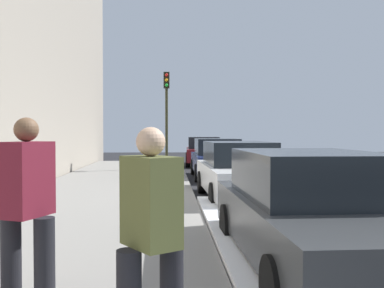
{
  "coord_description": "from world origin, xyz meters",
  "views": [
    {
      "loc": [
        11.5,
        -1.65,
        1.76
      ],
      "look_at": [
        -0.4,
        -1.04,
        1.45
      ],
      "focal_mm": 42.01,
      "sensor_mm": 36.0,
      "label": 1
    }
  ],
  "objects_px": {
    "parked_car_maroon": "(203,151)",
    "parked_car_navy": "(217,158)",
    "pedestrian_burgundy_coat": "(27,204)",
    "parked_car_charcoal": "(312,212)",
    "traffic_light_pole": "(167,103)",
    "parked_car_white": "(239,171)",
    "pedestrian_olive_coat": "(151,232)"
  },
  "relations": [
    {
      "from": "pedestrian_olive_coat",
      "to": "parked_car_white",
      "type": "bearing_deg",
      "value": 166.68
    },
    {
      "from": "parked_car_navy",
      "to": "pedestrian_olive_coat",
      "type": "bearing_deg",
      "value": -8.09
    },
    {
      "from": "parked_car_maroon",
      "to": "pedestrian_burgundy_coat",
      "type": "distance_m",
      "value": 19.89
    },
    {
      "from": "pedestrian_olive_coat",
      "to": "parked_car_maroon",
      "type": "bearing_deg",
      "value": 174.55
    },
    {
      "from": "parked_car_maroon",
      "to": "parked_car_white",
      "type": "bearing_deg",
      "value": -0.07
    },
    {
      "from": "parked_car_white",
      "to": "pedestrian_olive_coat",
      "type": "xyz_separation_m",
      "value": [
        8.25,
        -1.95,
        0.27
      ]
    },
    {
      "from": "parked_car_navy",
      "to": "parked_car_white",
      "type": "bearing_deg",
      "value": -0.37
    },
    {
      "from": "pedestrian_olive_coat",
      "to": "traffic_light_pole",
      "type": "bearing_deg",
      "value": 179.91
    },
    {
      "from": "parked_car_white",
      "to": "parked_car_maroon",
      "type": "bearing_deg",
      "value": 179.93
    },
    {
      "from": "parked_car_white",
      "to": "parked_car_charcoal",
      "type": "bearing_deg",
      "value": -0.2
    },
    {
      "from": "parked_car_white",
      "to": "parked_car_charcoal",
      "type": "xyz_separation_m",
      "value": [
        5.98,
        -0.02,
        -0.0
      ]
    },
    {
      "from": "parked_car_navy",
      "to": "pedestrian_burgundy_coat",
      "type": "relative_size",
      "value": 2.58
    },
    {
      "from": "parked_car_maroon",
      "to": "pedestrian_olive_coat",
      "type": "distance_m",
      "value": 20.72
    },
    {
      "from": "pedestrian_burgundy_coat",
      "to": "parked_car_charcoal",
      "type": "bearing_deg",
      "value": 112.29
    },
    {
      "from": "parked_car_navy",
      "to": "parked_car_white",
      "type": "xyz_separation_m",
      "value": [
        5.74,
        -0.04,
        0.0
      ]
    },
    {
      "from": "parked_car_maroon",
      "to": "parked_car_white",
      "type": "distance_m",
      "value": 12.37
    },
    {
      "from": "parked_car_navy",
      "to": "parked_car_charcoal",
      "type": "xyz_separation_m",
      "value": [
        11.72,
        -0.06,
        0.0
      ]
    },
    {
      "from": "parked_car_maroon",
      "to": "pedestrian_olive_coat",
      "type": "xyz_separation_m",
      "value": [
        20.62,
        -1.97,
        0.27
      ]
    },
    {
      "from": "parked_car_charcoal",
      "to": "traffic_light_pole",
      "type": "distance_m",
      "value": 14.56
    },
    {
      "from": "pedestrian_burgundy_coat",
      "to": "traffic_light_pole",
      "type": "relative_size",
      "value": 0.41
    },
    {
      "from": "parked_car_navy",
      "to": "parked_car_white",
      "type": "distance_m",
      "value": 5.74
    },
    {
      "from": "parked_car_navy",
      "to": "traffic_light_pole",
      "type": "xyz_separation_m",
      "value": [
        -2.53,
        -1.96,
        2.27
      ]
    },
    {
      "from": "parked_car_maroon",
      "to": "parked_car_white",
      "type": "xyz_separation_m",
      "value": [
        12.37,
        -0.01,
        0.0
      ]
    },
    {
      "from": "traffic_light_pole",
      "to": "pedestrian_olive_coat",
      "type": "bearing_deg",
      "value": -0.09
    },
    {
      "from": "pedestrian_olive_coat",
      "to": "pedestrian_burgundy_coat",
      "type": "xyz_separation_m",
      "value": [
        -0.99,
        -1.2,
        0.05
      ]
    },
    {
      "from": "parked_car_white",
      "to": "parked_car_charcoal",
      "type": "relative_size",
      "value": 1.02
    },
    {
      "from": "parked_car_maroon",
      "to": "parked_car_navy",
      "type": "relative_size",
      "value": 1.0
    },
    {
      "from": "pedestrian_burgundy_coat",
      "to": "traffic_light_pole",
      "type": "height_order",
      "value": "traffic_light_pole"
    },
    {
      "from": "parked_car_maroon",
      "to": "parked_car_navy",
      "type": "bearing_deg",
      "value": 0.19
    },
    {
      "from": "parked_car_charcoal",
      "to": "pedestrian_burgundy_coat",
      "type": "distance_m",
      "value": 3.4
    },
    {
      "from": "parked_car_white",
      "to": "traffic_light_pole",
      "type": "xyz_separation_m",
      "value": [
        -8.27,
        -1.93,
        2.27
      ]
    },
    {
      "from": "parked_car_navy",
      "to": "pedestrian_burgundy_coat",
      "type": "bearing_deg",
      "value": -13.78
    }
  ]
}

